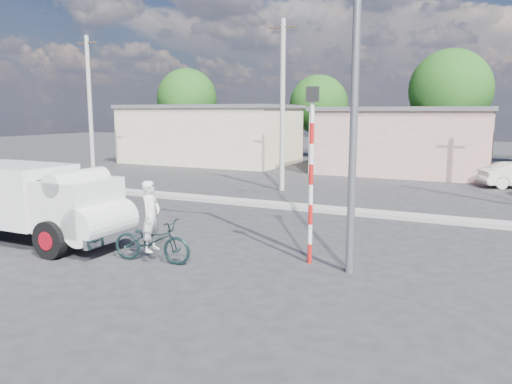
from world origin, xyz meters
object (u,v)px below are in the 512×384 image
at_px(traffic_pole, 311,160).
at_px(truck, 40,201).
at_px(streetlight, 349,57).
at_px(bicycle, 152,241).
at_px(cyclist, 151,228).

bearing_deg(traffic_pole, truck, -168.11).
bearing_deg(streetlight, truck, -171.36).
xyz_separation_m(bicycle, traffic_pole, (3.61, 1.66, 2.04)).
relative_size(truck, streetlight, 0.61).
height_order(bicycle, streetlight, streetlight).
bearing_deg(cyclist, bicycle, 172.45).
distance_m(bicycle, streetlight, 6.48).
xyz_separation_m(cyclist, streetlight, (4.55, 1.36, 4.07)).
bearing_deg(truck, bicycle, -0.50).
bearing_deg(bicycle, truck, 81.55).
bearing_deg(truck, traffic_pole, 12.29).
distance_m(truck, cyclist, 3.97).
bearing_deg(bicycle, cyclist, -7.55).
bearing_deg(truck, cyclist, -0.50).
height_order(bicycle, traffic_pole, traffic_pole).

